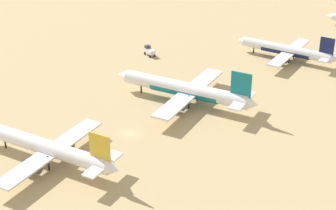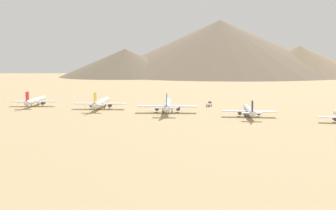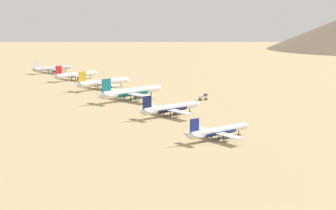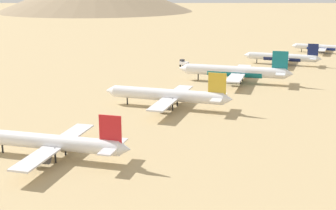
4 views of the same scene
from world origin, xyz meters
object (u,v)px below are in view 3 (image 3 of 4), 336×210
parked_jet_2 (131,92)px  parked_jet_5 (52,69)px  parked_jet_4 (76,75)px  parked_jet_0 (218,131)px  parked_jet_3 (103,82)px  parked_jet_1 (170,108)px  service_truck (203,97)px

parked_jet_2 → parked_jet_5: parked_jet_2 is taller
parked_jet_4 → parked_jet_5: 60.61m
parked_jet_2 → parked_jet_4: bearing=82.8°
parked_jet_0 → parked_jet_2: size_ratio=0.71×
parked_jet_3 → parked_jet_1: bearing=-99.1°
parked_jet_1 → parked_jet_5: (27.59, 228.40, -0.10)m
parked_jet_4 → service_truck: parked_jet_4 is taller
parked_jet_3 → parked_jet_0: bearing=-100.6°
parked_jet_0 → parked_jet_3: parked_jet_3 is taller
parked_jet_1 → parked_jet_2: (9.16, 56.40, 0.95)m
parked_jet_1 → parked_jet_3: parked_jet_3 is taller
parked_jet_0 → parked_jet_3: bearing=79.4°
parked_jet_0 → service_truck: bearing=54.8°
parked_jet_3 → parked_jet_5: bearing=85.2°
parked_jet_1 → parked_jet_4: size_ratio=0.96×
parked_jet_2 → parked_jet_5: size_ratio=1.26×
parked_jet_3 → parked_jet_4: parked_jet_3 is taller
parked_jet_5 → service_truck: parked_jet_5 is taller
parked_jet_3 → service_truck: 85.13m
parked_jet_0 → parked_jet_1: parked_jet_1 is taller
parked_jet_5 → parked_jet_2: bearing=-96.1°
parked_jet_2 → service_truck: parked_jet_2 is taller
parked_jet_4 → parked_jet_5: (4.35, 60.46, -0.34)m
parked_jet_4 → parked_jet_2: bearing=-97.2°
parked_jet_2 → parked_jet_4: parked_jet_2 is taller
parked_jet_5 → service_truck: 199.57m
parked_jet_0 → service_truck: (59.86, 84.88, -1.52)m
parked_jet_1 → parked_jet_3: 111.10m
parked_jet_4 → parked_jet_5: bearing=85.9°
parked_jet_3 → service_truck: parked_jet_3 is taller
parked_jet_2 → parked_jet_3: size_ratio=1.08×
parked_jet_0 → parked_jet_2: bearing=78.7°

